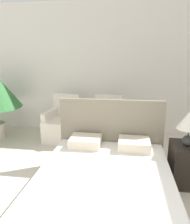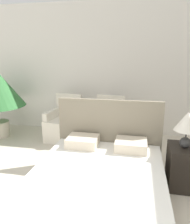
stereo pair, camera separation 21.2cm
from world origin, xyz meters
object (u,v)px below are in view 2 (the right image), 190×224
bed (98,184)px  armchair_near_window_right (107,129)px  table_lamp (187,123)px  side_table (85,131)px  nightstand (183,167)px  armchair_near_window_left (64,126)px

bed → armchair_near_window_right: bearing=95.6°
table_lamp → side_table: size_ratio=1.17×
bed → nightstand: 1.24m
table_lamp → nightstand: bearing=52.2°
bed → armchair_near_window_right: (-0.19, 1.92, 0.04)m
bed → side_table: (-0.66, 1.93, -0.05)m
nightstand → bed: bearing=-150.9°
nightstand → armchair_near_window_right: bearing=133.8°
armchair_near_window_left → table_lamp: size_ratio=1.93×
bed → nightstand: (1.08, 0.60, 0.03)m
armchair_near_window_left → armchair_near_window_right: bearing=7.0°
armchair_near_window_right → armchair_near_window_left: bearing=-172.7°
armchair_near_window_left → side_table: bearing=8.2°
table_lamp → side_table: (-1.72, 1.36, -0.70)m
armchair_near_window_left → side_table: size_ratio=2.26×
table_lamp → armchair_near_window_right: bearing=132.9°
bed → nightstand: bed is taller
armchair_near_window_right → nightstand: armchair_near_window_right is taller
bed → table_lamp: bearing=28.6°
armchair_near_window_right → table_lamp: (1.25, -1.35, 0.62)m
table_lamp → bed: bearing=-151.4°
armchair_near_window_left → nightstand: bearing=-24.0°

